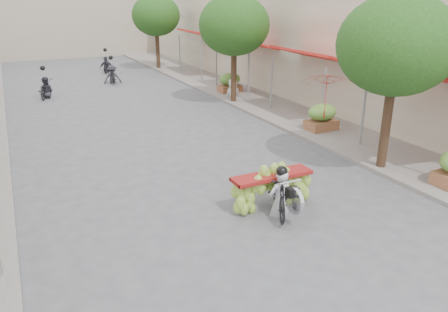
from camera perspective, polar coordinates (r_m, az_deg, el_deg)
ground at (r=8.64m, az=12.75°, el=-16.74°), size 120.00×120.00×0.00m
sidewalk_right at (r=23.85m, az=3.58°, el=7.94°), size 4.00×60.00×0.12m
shophouse_row_right at (r=25.48m, az=15.05°, el=14.80°), size 9.77×40.00×6.00m
far_building at (r=43.49m, az=-21.08°, el=16.83°), size 20.00×6.00×7.00m
street_tree_near at (r=13.67m, az=21.62°, el=13.23°), size 3.40×3.40×5.25m
street_tree_mid at (r=21.70m, az=1.33°, el=16.69°), size 3.40×3.40×5.25m
street_tree_far at (r=32.80m, az=-8.88°, el=17.67°), size 3.40×3.40×5.25m
produce_crate_mid at (r=17.63m, az=12.67°, el=5.25°), size 1.20×0.88×1.16m
produce_crate_far at (r=24.21m, az=0.75°, el=9.74°), size 1.20×0.88×1.16m
banana_motorbike at (r=10.90m, az=6.93°, el=-3.79°), size 2.20×1.95×2.16m
market_umbrella at (r=16.65m, az=13.44°, el=10.45°), size 2.17×2.17×1.70m
pedestrian at (r=23.28m, az=1.19°, el=10.07°), size 0.89×0.53×1.79m
bg_motorbike_a at (r=25.08m, az=-22.35°, el=8.66°), size 1.17×1.79×1.95m
bg_motorbike_b at (r=28.09m, az=-14.44°, el=10.81°), size 1.12×1.93×1.95m
bg_motorbike_c at (r=32.26m, az=-15.15°, el=11.82°), size 1.16×1.83×1.95m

